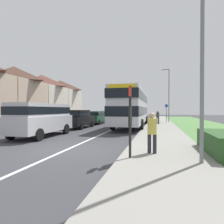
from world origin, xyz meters
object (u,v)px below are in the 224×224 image
(double_decker_bus, at_px, (132,106))
(pedestrian_at_stop, at_px, (152,131))
(parked_car_white, at_px, (107,115))
(cycle_route_sign, at_px, (166,112))
(bus_stop_sign, at_px, (130,117))
(parked_car_black, at_px, (79,118))
(pedestrian_walking_away, at_px, (158,117))
(street_lamp_near, at_px, (199,18))
(parked_car_dark_green, at_px, (96,117))
(street_lamp_mid, at_px, (168,92))
(parked_van_silver, at_px, (41,117))

(double_decker_bus, xyz_separation_m, pedestrian_at_stop, (2.35, -11.70, -1.17))
(parked_car_white, height_order, cycle_route_sign, cycle_route_sign)
(cycle_route_sign, bearing_deg, parked_car_white, 174.88)
(bus_stop_sign, distance_m, cycle_route_sign, 20.34)
(double_decker_bus, xyz_separation_m, cycle_route_sign, (3.75, 7.68, -0.72))
(parked_car_black, relative_size, bus_stop_sign, 1.74)
(double_decker_bus, distance_m, parked_car_white, 9.82)
(double_decker_bus, distance_m, pedestrian_walking_away, 4.21)
(parked_car_black, bearing_deg, street_lamp_near, -50.33)
(parked_car_dark_green, distance_m, street_lamp_near, 18.43)
(pedestrian_walking_away, relative_size, street_lamp_near, 0.20)
(parked_car_white, xyz_separation_m, bus_stop_sign, (6.48, -21.00, 0.64))
(parked_car_white, relative_size, bus_stop_sign, 1.65)
(pedestrian_at_stop, height_order, pedestrian_walking_away, same)
(cycle_route_sign, height_order, street_lamp_near, street_lamp_near)
(pedestrian_at_stop, height_order, bus_stop_sign, bus_stop_sign)
(parked_car_dark_green, height_order, street_lamp_mid, street_lamp_mid)
(double_decker_bus, relative_size, street_lamp_near, 1.38)
(pedestrian_at_stop, xyz_separation_m, street_lamp_mid, (1.57, 18.67, 3.16))
(cycle_route_sign, height_order, street_lamp_mid, street_lamp_mid)
(parked_van_silver, xyz_separation_m, street_lamp_mid, (8.84, 15.03, 2.83))
(parked_van_silver, bearing_deg, parked_car_white, 89.72)
(pedestrian_walking_away, bearing_deg, street_lamp_mid, 70.96)
(parked_van_silver, distance_m, pedestrian_walking_away, 13.46)
(parked_van_silver, distance_m, street_lamp_near, 10.40)
(parked_car_dark_green, height_order, pedestrian_at_stop, pedestrian_at_stop)
(parked_car_black, xyz_separation_m, street_lamp_mid, (8.74, 9.21, 3.18))
(parked_car_white, xyz_separation_m, pedestrian_walking_away, (7.43, -5.35, 0.07))
(parked_van_silver, relative_size, street_lamp_mid, 0.72)
(parked_car_dark_green, xyz_separation_m, parked_car_white, (0.06, 5.29, 0.02))
(street_lamp_near, bearing_deg, parked_car_dark_green, 118.84)
(parked_car_dark_green, bearing_deg, pedestrian_at_stop, -63.98)
(double_decker_bus, relative_size, bus_stop_sign, 4.35)
(double_decker_bus, relative_size, street_lamp_mid, 1.58)
(parked_van_silver, xyz_separation_m, parked_car_black, (0.10, 5.82, -0.35))
(pedestrian_at_stop, relative_size, pedestrian_walking_away, 1.00)
(parked_car_black, bearing_deg, bus_stop_sign, -57.92)
(street_lamp_near, bearing_deg, parked_car_white, 112.28)
(double_decker_bus, height_order, bus_stop_sign, double_decker_bus)
(parked_car_black, distance_m, bus_stop_sign, 12.18)
(parked_car_dark_green, distance_m, cycle_route_sign, 9.77)
(parked_car_black, relative_size, cycle_route_sign, 1.79)
(parked_van_silver, height_order, parked_car_black, parked_van_silver)
(parked_van_silver, relative_size, cycle_route_sign, 2.05)
(parked_car_white, height_order, street_lamp_mid, street_lamp_mid)
(parked_van_silver, bearing_deg, parked_car_dark_green, 89.89)
(pedestrian_at_stop, bearing_deg, street_lamp_near, -32.99)
(parked_car_white, height_order, bus_stop_sign, bus_stop_sign)
(double_decker_bus, relative_size, pedestrian_at_stop, 6.78)
(double_decker_bus, height_order, parked_car_white, double_decker_bus)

